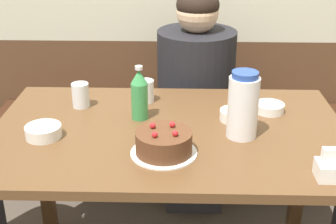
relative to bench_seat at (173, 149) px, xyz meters
The scene contains 12 objects.
bench_seat is the anchor object (origin of this frame).
dining_table 0.94m from the bench_seat, 90.00° to the right, with size 1.35×0.85×0.77m.
birthday_cake 1.17m from the bench_seat, 90.70° to the right, with size 0.23×0.23×0.10m.
water_pitcher 1.13m from the bench_seat, 72.99° to the right, with size 0.11×0.11×0.25m.
soju_bottle 0.99m from the bench_seat, 99.17° to the right, with size 0.07×0.07×0.22m.
napkin_holder 1.40m from the bench_seat, 65.68° to the right, with size 0.11×0.08×0.11m.
bowl_soup_white 1.16m from the bench_seat, 116.83° to the right, with size 0.13×0.13×0.04m.
bowl_rice_small 0.96m from the bench_seat, 70.90° to the right, with size 0.11×0.11×0.04m.
bowl_side_dish 0.96m from the bench_seat, 58.06° to the right, with size 0.12×0.12×0.04m.
glass_water_tall 0.82m from the bench_seat, 100.92° to the right, with size 0.07×0.07×0.10m.
glass_tumbler_short 0.94m from the bench_seat, 121.07° to the right, with size 0.07×0.07×0.10m.
person_grey_tee 0.42m from the bench_seat, 50.09° to the right, with size 0.40×0.40×1.18m.
Camera 1 is at (0.04, -1.59, 1.56)m, focal length 50.00 mm.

